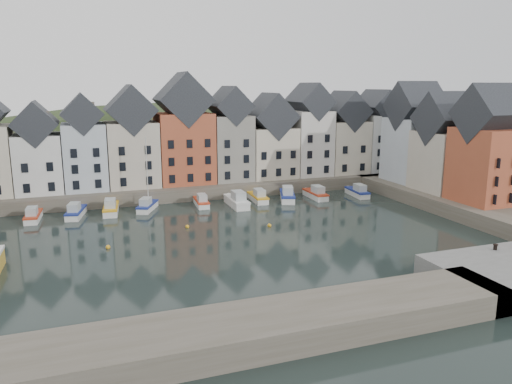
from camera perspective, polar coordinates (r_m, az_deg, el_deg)
name	(u,v)px	position (r m, az deg, el deg)	size (l,w,h in m)	color
ground	(237,243)	(57.49, -2.24, -5.84)	(260.00, 260.00, 0.00)	black
far_quay	(183,186)	(85.43, -8.38, 0.72)	(90.00, 16.00, 2.00)	#4F4A3D
right_quay	(474,203)	(78.63, 23.65, -1.18)	(14.00, 54.00, 2.00)	#4F4A3D
near_wall	(194,340)	(35.08, -7.07, -16.48)	(50.00, 6.00, 2.00)	#4F4A3D
hillside	(162,246)	(115.07, -10.72, -6.13)	(153.60, 70.40, 64.00)	#23341A
far_terrace	(203,140)	(82.99, -6.08, 5.96)	(72.37, 8.16, 17.78)	beige
right_terrace	(448,145)	(80.37, 21.14, 5.03)	(8.30, 24.25, 16.36)	#B0BAC3
mooring_buoys	(192,232)	(61.38, -7.33, -4.61)	(20.50, 5.50, 0.50)	gold
boat_a	(33,216)	(72.80, -24.13, -2.51)	(2.15, 5.77, 2.17)	silver
boat_b	(76,212)	(72.67, -19.91, -2.17)	(3.08, 6.21, 2.28)	silver
boat_c	(111,208)	(73.14, -16.25, -1.80)	(2.70, 6.51, 2.43)	silver
boat_d	(147,206)	(73.57, -12.33, -1.53)	(3.90, 5.85, 10.75)	silver
boat_e	(201,202)	(74.90, -6.25, -1.12)	(2.14, 5.64, 2.12)	silver
boat_f	(237,201)	(74.24, -2.19, -1.05)	(2.26, 7.02, 2.69)	silver
boat_g	(258,197)	(77.33, 0.24, -0.59)	(2.18, 6.07, 2.29)	silver
boat_h	(287,195)	(78.23, 3.60, -0.40)	(4.32, 7.09, 2.60)	silver
boat_i	(316,194)	(80.07, 6.85, -0.22)	(2.04, 6.19, 2.36)	silver
boat_j	(358,192)	(82.66, 11.55, 0.00)	(2.43, 6.12, 2.29)	silver
mooring_bollard	(495,247)	(54.15, 25.68, -5.66)	(0.48, 0.48, 0.56)	black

